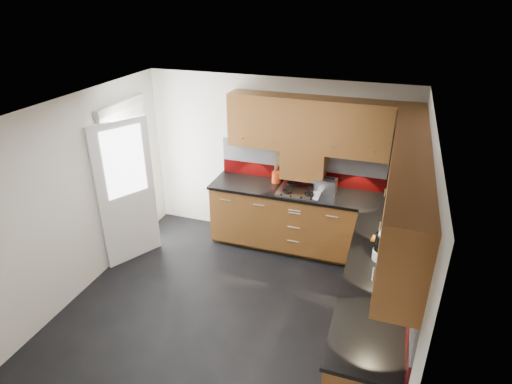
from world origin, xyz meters
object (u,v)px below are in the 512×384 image
(utensil_pot, at_px, (276,176))
(toaster, at_px, (326,186))
(gas_hob, at_px, (300,190))
(food_processor, at_px, (384,247))

(utensil_pot, distance_m, toaster, 0.73)
(utensil_pot, bearing_deg, gas_hob, -24.39)
(gas_hob, height_order, food_processor, food_processor)
(toaster, xyz_separation_m, food_processor, (0.84, -1.39, 0.05))
(toaster, relative_size, food_processor, 0.89)
(gas_hob, height_order, toaster, toaster)
(gas_hob, relative_size, utensil_pot, 1.28)
(gas_hob, bearing_deg, toaster, 12.87)
(gas_hob, distance_m, food_processor, 1.76)
(toaster, distance_m, food_processor, 1.62)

